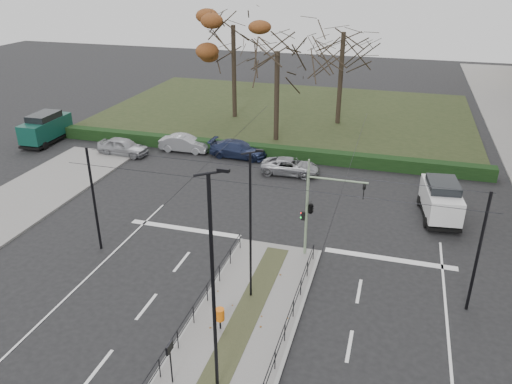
% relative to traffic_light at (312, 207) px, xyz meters
% --- Properties ---
extents(ground, '(140.00, 140.00, 0.00)m').
position_rel_traffic_light_xyz_m(ground, '(-1.79, -4.50, -3.00)').
color(ground, black).
rests_on(ground, ground).
extents(median_island, '(4.40, 15.00, 0.14)m').
position_rel_traffic_light_xyz_m(median_island, '(-1.79, -7.00, -2.93)').
color(median_island, slate).
rests_on(median_island, ground).
extents(park, '(38.00, 26.00, 0.10)m').
position_rel_traffic_light_xyz_m(park, '(-7.79, 27.50, -2.95)').
color(park, black).
rests_on(park, ground).
extents(hedge, '(38.00, 1.00, 1.00)m').
position_rel_traffic_light_xyz_m(hedge, '(-7.79, 14.10, -2.50)').
color(hedge, black).
rests_on(hedge, ground).
extents(median_railing, '(4.14, 13.24, 0.92)m').
position_rel_traffic_light_xyz_m(median_railing, '(-1.79, -7.10, -2.02)').
color(median_railing, black).
rests_on(median_railing, median_island).
extents(catenary, '(20.00, 34.00, 6.00)m').
position_rel_traffic_light_xyz_m(catenary, '(-1.79, -2.88, 0.42)').
color(catenary, black).
rests_on(catenary, ground).
extents(traffic_light, '(3.34, 1.92, 4.91)m').
position_rel_traffic_light_xyz_m(traffic_light, '(0.00, 0.00, 0.00)').
color(traffic_light, gray).
rests_on(traffic_light, median_island).
extents(litter_bin, '(0.40, 0.40, 1.02)m').
position_rel_traffic_light_xyz_m(litter_bin, '(-2.59, -7.12, -2.13)').
color(litter_bin, black).
rests_on(litter_bin, median_island).
extents(info_panel, '(0.11, 0.48, 1.85)m').
position_rel_traffic_light_xyz_m(info_panel, '(-3.29, -10.50, -1.41)').
color(info_panel, black).
rests_on(info_panel, median_island).
extents(streetlamp_median_near, '(0.74, 0.15, 8.91)m').
position_rel_traffic_light_xyz_m(streetlamp_median_near, '(-1.52, -10.33, 1.67)').
color(streetlamp_median_near, black).
rests_on(streetlamp_median_near, median_island).
extents(streetlamp_median_far, '(0.62, 0.13, 7.42)m').
position_rel_traffic_light_xyz_m(streetlamp_median_far, '(-1.99, -4.48, 0.91)').
color(streetlamp_median_far, black).
rests_on(streetlamp_median_far, median_island).
extents(parked_car_first, '(4.32, 1.86, 1.45)m').
position_rel_traffic_light_xyz_m(parked_car_first, '(-17.85, 11.25, -2.27)').
color(parked_car_first, '#999BA1').
rests_on(parked_car_first, ground).
extents(parked_car_second, '(4.28, 1.61, 1.39)m').
position_rel_traffic_light_xyz_m(parked_car_second, '(-13.30, 13.50, -2.30)').
color(parked_car_second, '#999BA1').
rests_on(parked_car_second, ground).
extents(parked_car_third, '(4.84, 2.11, 1.39)m').
position_rel_traffic_light_xyz_m(parked_car_third, '(-8.50, 13.41, -2.31)').
color(parked_car_third, '#1F2849').
rests_on(parked_car_third, ground).
extents(parked_car_fourth, '(4.48, 2.25, 1.22)m').
position_rel_traffic_light_xyz_m(parked_car_fourth, '(-3.62, 11.11, -2.39)').
color(parked_car_fourth, '#999BA1').
rests_on(parked_car_fourth, ground).
extents(white_van, '(2.56, 4.85, 2.47)m').
position_rel_traffic_light_xyz_m(white_van, '(6.89, 6.78, -1.71)').
color(white_van, silver).
rests_on(white_van, ground).
extents(green_van, '(2.27, 5.37, 2.63)m').
position_rel_traffic_light_xyz_m(green_van, '(-26.00, 12.24, -1.64)').
color(green_van, '#0C382E').
rests_on(green_van, ground).
extents(rust_tree, '(7.45, 7.45, 11.89)m').
position_rel_traffic_light_xyz_m(rust_tree, '(-12.49, 24.40, 6.12)').
color(rust_tree, black).
rests_on(rust_tree, park).
extents(bare_tree_center, '(8.24, 8.24, 11.52)m').
position_rel_traffic_light_xyz_m(bare_tree_center, '(-1.95, 25.07, 5.14)').
color(bare_tree_center, black).
rests_on(bare_tree_center, park).
extents(bare_tree_near, '(6.27, 6.27, 10.28)m').
position_rel_traffic_light_xyz_m(bare_tree_near, '(-6.58, 18.42, 4.27)').
color(bare_tree_near, black).
rests_on(bare_tree_near, park).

